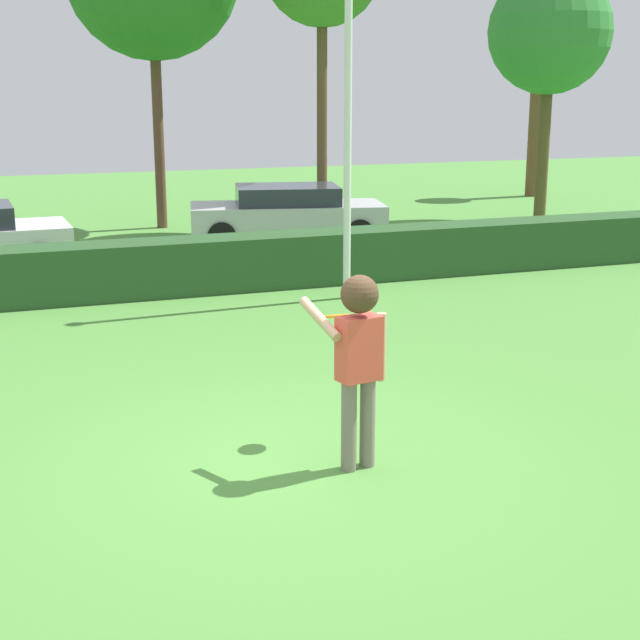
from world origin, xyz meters
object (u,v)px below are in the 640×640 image
at_px(parked_car_silver, 287,211).
at_px(birch_tree, 550,33).
at_px(lamppost, 348,83).
at_px(person, 358,347).
at_px(frisbee, 337,316).
at_px(bare_elm_tree, 539,64).

distance_m(parked_car_silver, birch_tree, 8.18).
height_order(lamppost, birch_tree, lamppost).
relative_size(parked_car_silver, birch_tree, 0.73).
height_order(parked_car_silver, birch_tree, birch_tree).
xyz_separation_m(parked_car_silver, birch_tree, (7.11, 0.98, 3.92)).
relative_size(person, frisbee, 6.64).
relative_size(lamppost, bare_elm_tree, 1.19).
bearing_deg(person, birch_tree, 51.39).
relative_size(person, parked_car_silver, 0.40).
bearing_deg(parked_car_silver, bare_elm_tree, 30.07).
bearing_deg(lamppost, parked_car_silver, 81.67).
relative_size(person, birch_tree, 0.29).
xyz_separation_m(lamppost, parked_car_silver, (0.81, 5.57, -2.72)).
distance_m(parked_car_silver, bare_elm_tree, 11.96).
relative_size(person, bare_elm_tree, 0.34).
height_order(person, frisbee, person).
xyz_separation_m(bare_elm_tree, birch_tree, (-2.84, -4.78, 0.61)).
distance_m(person, birch_tree, 17.02).
bearing_deg(person, lamppost, 69.08).
bearing_deg(bare_elm_tree, person, -126.63).
distance_m(frisbee, bare_elm_tree, 21.67).
distance_m(bare_elm_tree, birch_tree, 5.59).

